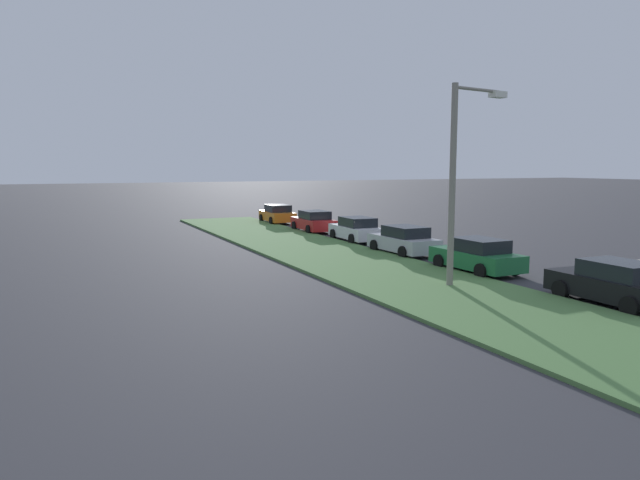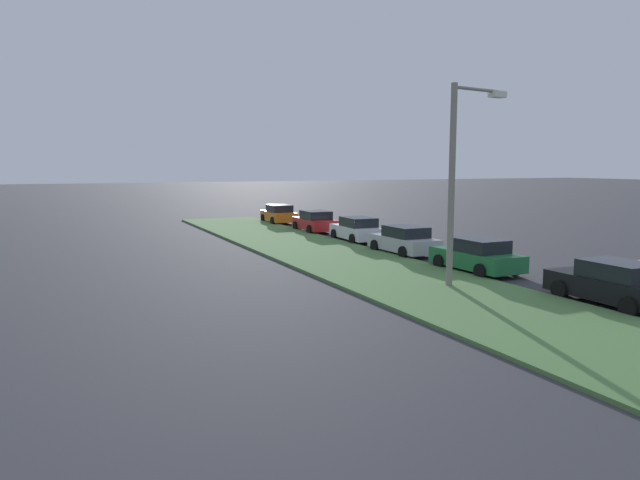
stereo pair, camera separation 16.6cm
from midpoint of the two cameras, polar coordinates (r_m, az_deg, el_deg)
name	(u,v)px [view 2 (the right image)]	position (r m, az deg, el deg)	size (l,w,h in m)	color
grass_median	(417,283)	(23.01, 9.54, -4.14)	(60.00, 6.00, 0.12)	#517F42
parked_car_black	(614,284)	(21.58, 26.79, -3.81)	(4.32, 2.06, 1.47)	black
parked_car_green	(477,256)	(26.07, 15.11, -1.49)	(4.34, 2.10, 1.47)	#1E6B38
parked_car_silver	(404,241)	(30.56, 8.30, -0.05)	(4.33, 2.08, 1.47)	#B2B5BA
parked_car_white	(357,230)	(35.45, 3.76, 1.01)	(4.38, 2.17, 1.47)	silver
parked_car_red	(315,222)	(40.41, -0.37, 1.80)	(4.36, 2.13, 1.47)	red
parked_car_orange	(279,214)	(46.64, -3.90, 2.51)	(4.39, 2.19, 1.47)	orange
streetlight	(459,170)	(22.43, 13.48, 6.60)	(0.81, 2.86, 7.50)	gray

